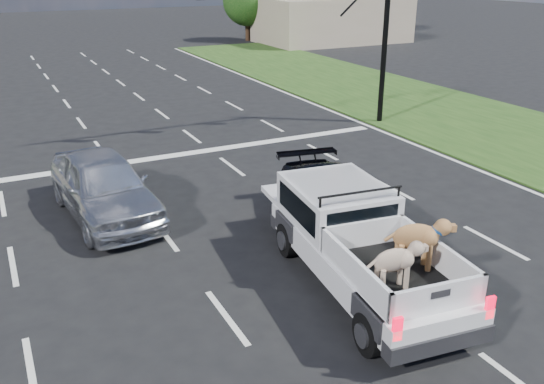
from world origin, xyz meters
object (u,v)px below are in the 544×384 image
at_px(pickup_truck, 359,241).
at_px(silver_sedan, 104,186).
at_px(black_coupe, 337,204).
at_px(traffic_signal, 336,7).

distance_m(pickup_truck, silver_sedan, 7.10).
bearing_deg(black_coupe, traffic_signal, 69.05).
bearing_deg(pickup_truck, black_coupe, 73.76).
bearing_deg(pickup_truck, silver_sedan, 130.85).
bearing_deg(silver_sedan, black_coupe, -39.99).
height_order(pickup_truck, silver_sedan, pickup_truck).
xyz_separation_m(traffic_signal, silver_sedan, (-9.98, -4.67, -3.87)).
height_order(traffic_signal, black_coupe, traffic_signal).
distance_m(pickup_truck, black_coupe, 2.58).
distance_m(traffic_signal, silver_sedan, 11.68).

